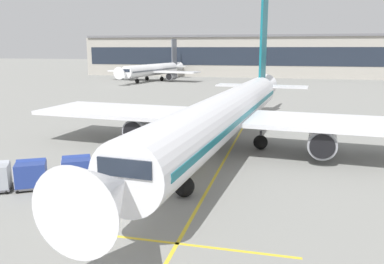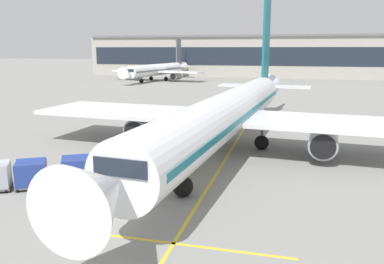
{
  "view_description": "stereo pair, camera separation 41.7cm",
  "coord_description": "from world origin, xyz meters",
  "px_view_note": "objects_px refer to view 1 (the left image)",
  "views": [
    {
      "loc": [
        9.28,
        -18.36,
        9.1
      ],
      "look_at": [
        2.47,
        9.86,
        2.84
      ],
      "focal_mm": 36.28,
      "sensor_mm": 36.0,
      "label": 1
    },
    {
      "loc": [
        9.69,
        -18.26,
        9.1
      ],
      "look_at": [
        2.47,
        9.86,
        2.84
      ],
      "focal_mm": 36.28,
      "sensor_mm": 36.0,
      "label": 2
    }
  ],
  "objects_px": {
    "belt_loader": "(159,161)",
    "baggage_cart_lead": "(109,166)",
    "ground_crew_by_carts": "(138,158)",
    "safety_cone_wingtip": "(134,157)",
    "distant_airplane": "(153,70)",
    "baggage_cart_third": "(31,174)",
    "ground_crew_by_loader": "(127,174)",
    "baggage_cart_second": "(77,170)",
    "ground_crew_marshaller": "(124,155)",
    "safety_cone_nose_mark": "(136,151)",
    "safety_cone_engine_keepout": "(132,151)",
    "parked_airplane": "(229,112)"
  },
  "relations": [
    {
      "from": "belt_loader",
      "to": "distant_airplane",
      "type": "bearing_deg",
      "value": 109.45
    },
    {
      "from": "ground_crew_marshaller",
      "to": "safety_cone_nose_mark",
      "type": "distance_m",
      "value": 3.88
    },
    {
      "from": "ground_crew_by_carts",
      "to": "safety_cone_engine_keepout",
      "type": "distance_m",
      "value": 4.78
    },
    {
      "from": "baggage_cart_second",
      "to": "ground_crew_marshaller",
      "type": "distance_m",
      "value": 4.49
    },
    {
      "from": "belt_loader",
      "to": "distant_airplane",
      "type": "xyz_separation_m",
      "value": [
        -28.29,
        80.11,
        2.17
      ]
    },
    {
      "from": "ground_crew_marshaller",
      "to": "safety_cone_nose_mark",
      "type": "height_order",
      "value": "ground_crew_marshaller"
    },
    {
      "from": "baggage_cart_lead",
      "to": "distant_airplane",
      "type": "relative_size",
      "value": 0.08
    },
    {
      "from": "ground_crew_by_carts",
      "to": "baggage_cart_third",
      "type": "bearing_deg",
      "value": -136.83
    },
    {
      "from": "safety_cone_nose_mark",
      "to": "baggage_cart_third",
      "type": "bearing_deg",
      "value": -110.94
    },
    {
      "from": "baggage_cart_second",
      "to": "distant_airplane",
      "type": "xyz_separation_m",
      "value": [
        -23.61,
        83.78,
        2.09
      ]
    },
    {
      "from": "ground_crew_by_carts",
      "to": "safety_cone_wingtip",
      "type": "relative_size",
      "value": 2.23
    },
    {
      "from": "belt_loader",
      "to": "safety_cone_nose_mark",
      "type": "relative_size",
      "value": 8.19
    },
    {
      "from": "parked_airplane",
      "to": "baggage_cart_third",
      "type": "distance_m",
      "value": 17.51
    },
    {
      "from": "belt_loader",
      "to": "baggage_cart_third",
      "type": "height_order",
      "value": "belt_loader"
    },
    {
      "from": "baggage_cart_second",
      "to": "safety_cone_nose_mark",
      "type": "distance_m",
      "value": 8.03
    },
    {
      "from": "safety_cone_nose_mark",
      "to": "distant_airplane",
      "type": "height_order",
      "value": "distant_airplane"
    },
    {
      "from": "ground_crew_by_loader",
      "to": "ground_crew_marshaller",
      "type": "relative_size",
      "value": 1.0
    },
    {
      "from": "parked_airplane",
      "to": "belt_loader",
      "type": "distance_m",
      "value": 9.33
    },
    {
      "from": "safety_cone_wingtip",
      "to": "safety_cone_nose_mark",
      "type": "height_order",
      "value": "safety_cone_wingtip"
    },
    {
      "from": "ground_crew_marshaller",
      "to": "safety_cone_nose_mark",
      "type": "xyz_separation_m",
      "value": [
        -0.55,
        3.78,
        -0.7
      ]
    },
    {
      "from": "belt_loader",
      "to": "safety_cone_wingtip",
      "type": "distance_m",
      "value": 3.62
    },
    {
      "from": "baggage_cart_third",
      "to": "safety_cone_nose_mark",
      "type": "relative_size",
      "value": 4.53
    },
    {
      "from": "baggage_cart_lead",
      "to": "safety_cone_engine_keepout",
      "type": "xyz_separation_m",
      "value": [
        -0.97,
        6.49,
        -0.65
      ]
    },
    {
      "from": "distant_airplane",
      "to": "ground_crew_marshaller",
      "type": "bearing_deg",
      "value": -72.35
    },
    {
      "from": "baggage_cart_second",
      "to": "distant_airplane",
      "type": "bearing_deg",
      "value": 105.74
    },
    {
      "from": "ground_crew_by_loader",
      "to": "safety_cone_engine_keepout",
      "type": "xyz_separation_m",
      "value": [
        -2.89,
        7.94,
        -0.65
      ]
    },
    {
      "from": "ground_crew_by_loader",
      "to": "baggage_cart_second",
      "type": "bearing_deg",
      "value": 177.69
    },
    {
      "from": "baggage_cart_second",
      "to": "ground_crew_by_carts",
      "type": "distance_m",
      "value": 4.73
    },
    {
      "from": "parked_airplane",
      "to": "distant_airplane",
      "type": "xyz_separation_m",
      "value": [
        -32.41,
        72.14,
        -0.42
      ]
    },
    {
      "from": "baggage_cart_lead",
      "to": "distant_airplane",
      "type": "distance_m",
      "value": 86.34
    },
    {
      "from": "baggage_cart_lead",
      "to": "distant_airplane",
      "type": "height_order",
      "value": "distant_airplane"
    },
    {
      "from": "distant_airplane",
      "to": "baggage_cart_second",
      "type": "bearing_deg",
      "value": -74.26
    },
    {
      "from": "safety_cone_engine_keepout",
      "to": "safety_cone_wingtip",
      "type": "distance_m",
      "value": 2.18
    },
    {
      "from": "parked_airplane",
      "to": "ground_crew_by_carts",
      "type": "distance_m",
      "value": 10.19
    },
    {
      "from": "belt_loader",
      "to": "safety_cone_nose_mark",
      "type": "xyz_separation_m",
      "value": [
        -3.49,
        4.24,
        -0.62
      ]
    },
    {
      "from": "belt_loader",
      "to": "ground_crew_by_carts",
      "type": "relative_size",
      "value": 2.86
    },
    {
      "from": "safety_cone_engine_keepout",
      "to": "safety_cone_nose_mark",
      "type": "relative_size",
      "value": 1.18
    },
    {
      "from": "ground_crew_by_loader",
      "to": "safety_cone_engine_keepout",
      "type": "distance_m",
      "value": 8.48
    },
    {
      "from": "distant_airplane",
      "to": "belt_loader",
      "type": "bearing_deg",
      "value": -70.55
    },
    {
      "from": "belt_loader",
      "to": "baggage_cart_lead",
      "type": "relative_size",
      "value": 1.81
    },
    {
      "from": "ground_crew_by_loader",
      "to": "ground_crew_marshaller",
      "type": "height_order",
      "value": "same"
    },
    {
      "from": "ground_crew_by_carts",
      "to": "safety_cone_wingtip",
      "type": "distance_m",
      "value": 2.64
    },
    {
      "from": "baggage_cart_third",
      "to": "ground_crew_marshaller",
      "type": "height_order",
      "value": "baggage_cart_third"
    },
    {
      "from": "baggage_cart_third",
      "to": "ground_crew_by_loader",
      "type": "relative_size",
      "value": 1.58
    },
    {
      "from": "safety_cone_engine_keepout",
      "to": "distant_airplane",
      "type": "relative_size",
      "value": 0.02
    },
    {
      "from": "ground_crew_marshaller",
      "to": "baggage_cart_third",
      "type": "bearing_deg",
      "value": -126.23
    },
    {
      "from": "ground_crew_by_loader",
      "to": "safety_cone_nose_mark",
      "type": "relative_size",
      "value": 2.86
    },
    {
      "from": "safety_cone_wingtip",
      "to": "distant_airplane",
      "type": "xyz_separation_m",
      "value": [
        -25.45,
        77.92,
        2.7
      ]
    },
    {
      "from": "parked_airplane",
      "to": "safety_cone_engine_keepout",
      "type": "xyz_separation_m",
      "value": [
        -7.95,
        -3.85,
        -3.16
      ]
    },
    {
      "from": "ground_crew_marshaller",
      "to": "safety_cone_wingtip",
      "type": "height_order",
      "value": "ground_crew_marshaller"
    }
  ]
}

